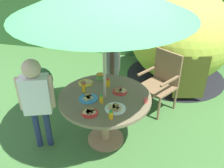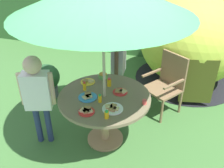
{
  "view_description": "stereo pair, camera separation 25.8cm",
  "coord_description": "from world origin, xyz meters",
  "px_view_note": "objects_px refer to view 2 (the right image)",
  "views": [
    {
      "loc": [
        0.67,
        -2.56,
        2.52
      ],
      "look_at": [
        0.08,
        0.09,
        0.91
      ],
      "focal_mm": 38.92,
      "sensor_mm": 36.0,
      "label": 1
    },
    {
      "loc": [
        0.92,
        -2.49,
        2.52
      ],
      "look_at": [
        0.08,
        0.09,
        0.91
      ],
      "focal_mm": 38.92,
      "sensor_mm": 36.0,
      "label": 2
    }
  ],
  "objects_px": {
    "garden_table": "(105,105)",
    "juice_bottle_near_left": "(84,86)",
    "plate_mid_right": "(88,97)",
    "dome_tent": "(191,38)",
    "plate_front_edge": "(87,111)",
    "child_in_white_shirt": "(37,91)",
    "plate_center_back": "(120,92)",
    "wooden_chair": "(167,81)",
    "snack_bowl": "(103,75)",
    "juice_bottle_far_right": "(100,99)",
    "child_in_grey_shirt": "(119,59)",
    "cup_near": "(144,102)",
    "plate_mid_left": "(112,108)",
    "plate_back_edge": "(88,82)",
    "juice_bottle_near_right": "(109,82)",
    "juice_bottle_far_left": "(107,115)",
    "potted_plant": "(47,80)"
  },
  "relations": [
    {
      "from": "wooden_chair",
      "to": "plate_mid_left",
      "type": "relative_size",
      "value": 3.86
    },
    {
      "from": "garden_table",
      "to": "juice_bottle_near_left",
      "type": "relative_size",
      "value": 9.75
    },
    {
      "from": "child_in_white_shirt",
      "to": "child_in_grey_shirt",
      "type": "bearing_deg",
      "value": 40.76
    },
    {
      "from": "garden_table",
      "to": "plate_front_edge",
      "type": "distance_m",
      "value": 0.43
    },
    {
      "from": "plate_back_edge",
      "to": "juice_bottle_far_left",
      "type": "distance_m",
      "value": 0.86
    },
    {
      "from": "child_in_white_shirt",
      "to": "plate_front_edge",
      "type": "relative_size",
      "value": 6.79
    },
    {
      "from": "dome_tent",
      "to": "plate_front_edge",
      "type": "distance_m",
      "value": 2.8
    },
    {
      "from": "juice_bottle_far_right",
      "to": "snack_bowl",
      "type": "bearing_deg",
      "value": 106.56
    },
    {
      "from": "garden_table",
      "to": "dome_tent",
      "type": "height_order",
      "value": "dome_tent"
    },
    {
      "from": "wooden_chair",
      "to": "dome_tent",
      "type": "xyz_separation_m",
      "value": [
        0.27,
        1.18,
        0.35
      ]
    },
    {
      "from": "plate_mid_right",
      "to": "plate_mid_left",
      "type": "distance_m",
      "value": 0.41
    },
    {
      "from": "dome_tent",
      "to": "plate_center_back",
      "type": "bearing_deg",
      "value": -124.26
    },
    {
      "from": "child_in_white_shirt",
      "to": "plate_mid_left",
      "type": "bearing_deg",
      "value": -16.57
    },
    {
      "from": "wooden_chair",
      "to": "juice_bottle_near_right",
      "type": "relative_size",
      "value": 8.15
    },
    {
      "from": "plate_mid_right",
      "to": "juice_bottle_near_right",
      "type": "height_order",
      "value": "juice_bottle_near_right"
    },
    {
      "from": "plate_mid_left",
      "to": "juice_bottle_far_right",
      "type": "xyz_separation_m",
      "value": [
        -0.19,
        0.09,
        0.04
      ]
    },
    {
      "from": "snack_bowl",
      "to": "plate_center_back",
      "type": "xyz_separation_m",
      "value": [
        0.36,
        -0.31,
        -0.03
      ]
    },
    {
      "from": "plate_mid_right",
      "to": "juice_bottle_far_left",
      "type": "xyz_separation_m",
      "value": [
        0.37,
        -0.32,
        0.04
      ]
    },
    {
      "from": "potted_plant",
      "to": "juice_bottle_far_right",
      "type": "relative_size",
      "value": 5.7
    },
    {
      "from": "juice_bottle_near_left",
      "to": "cup_near",
      "type": "distance_m",
      "value": 0.84
    },
    {
      "from": "snack_bowl",
      "to": "garden_table",
      "type": "bearing_deg",
      "value": -67.7
    },
    {
      "from": "wooden_chair",
      "to": "cup_near",
      "type": "bearing_deg",
      "value": -64.92
    },
    {
      "from": "plate_back_edge",
      "to": "juice_bottle_near_left",
      "type": "height_order",
      "value": "juice_bottle_near_left"
    },
    {
      "from": "plate_front_edge",
      "to": "juice_bottle_far_right",
      "type": "distance_m",
      "value": 0.26
    },
    {
      "from": "plate_mid_right",
      "to": "juice_bottle_far_right",
      "type": "height_order",
      "value": "juice_bottle_far_right"
    },
    {
      "from": "snack_bowl",
      "to": "plate_mid_right",
      "type": "bearing_deg",
      "value": -91.07
    },
    {
      "from": "plate_mid_right",
      "to": "juice_bottle_far_left",
      "type": "relative_size",
      "value": 2.33
    },
    {
      "from": "potted_plant",
      "to": "juice_bottle_far_right",
      "type": "distance_m",
      "value": 1.7
    },
    {
      "from": "child_in_white_shirt",
      "to": "plate_center_back",
      "type": "xyz_separation_m",
      "value": [
        0.99,
        0.44,
        -0.08
      ]
    },
    {
      "from": "dome_tent",
      "to": "potted_plant",
      "type": "xyz_separation_m",
      "value": [
        -2.35,
        -1.45,
        -0.54
      ]
    },
    {
      "from": "plate_mid_left",
      "to": "plate_front_edge",
      "type": "xyz_separation_m",
      "value": [
        -0.28,
        -0.15,
        0.0
      ]
    },
    {
      "from": "child_in_grey_shirt",
      "to": "child_in_white_shirt",
      "type": "relative_size",
      "value": 1.0
    },
    {
      "from": "wooden_chair",
      "to": "cup_near",
      "type": "distance_m",
      "value": 1.08
    },
    {
      "from": "garden_table",
      "to": "juice_bottle_far_left",
      "type": "distance_m",
      "value": 0.5
    },
    {
      "from": "potted_plant",
      "to": "child_in_grey_shirt",
      "type": "height_order",
      "value": "child_in_grey_shirt"
    },
    {
      "from": "garden_table",
      "to": "cup_near",
      "type": "bearing_deg",
      "value": -1.43
    },
    {
      "from": "snack_bowl",
      "to": "plate_back_edge",
      "type": "distance_m",
      "value": 0.25
    },
    {
      "from": "garden_table",
      "to": "plate_front_edge",
      "type": "height_order",
      "value": "plate_front_edge"
    },
    {
      "from": "garden_table",
      "to": "plate_mid_right",
      "type": "relative_size",
      "value": 4.98
    },
    {
      "from": "juice_bottle_far_left",
      "to": "cup_near",
      "type": "relative_size",
      "value": 1.78
    },
    {
      "from": "wooden_chair",
      "to": "plate_front_edge",
      "type": "bearing_deg",
      "value": -84.75
    },
    {
      "from": "juice_bottle_near_right",
      "to": "plate_back_edge",
      "type": "bearing_deg",
      "value": -179.93
    },
    {
      "from": "potted_plant",
      "to": "cup_near",
      "type": "height_order",
      "value": "cup_near"
    },
    {
      "from": "cup_near",
      "to": "plate_mid_right",
      "type": "bearing_deg",
      "value": -173.36
    },
    {
      "from": "child_in_white_shirt",
      "to": "plate_center_back",
      "type": "distance_m",
      "value": 1.08
    },
    {
      "from": "plate_mid_right",
      "to": "plate_back_edge",
      "type": "height_order",
      "value": "same"
    },
    {
      "from": "plate_back_edge",
      "to": "wooden_chair",
      "type": "bearing_deg",
      "value": 35.78
    },
    {
      "from": "child_in_grey_shirt",
      "to": "cup_near",
      "type": "xyz_separation_m",
      "value": [
        0.63,
        -0.98,
        -0.06
      ]
    },
    {
      "from": "plate_back_edge",
      "to": "plate_mid_right",
      "type": "bearing_deg",
      "value": -67.66
    },
    {
      "from": "dome_tent",
      "to": "plate_back_edge",
      "type": "height_order",
      "value": "dome_tent"
    }
  ]
}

